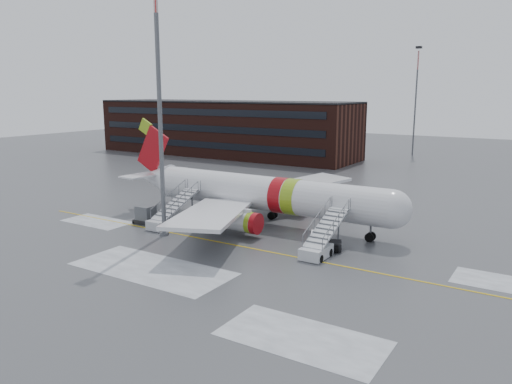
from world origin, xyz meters
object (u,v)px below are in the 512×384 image
Objects in this scene: uld_container at (146,215)px; light_mast_near at (159,95)px; pushback_tug at (323,242)px; airstair_fwd at (320,244)px; airstair_aft at (167,217)px; airliner at (258,193)px.

light_mast_near is (4.91, -2.41, 13.16)m from uld_container.
pushback_tug is 21.10m from light_mast_near.
airstair_fwd reaches higher than uld_container.
light_mast_near reaches higher than airstair_aft.
light_mast_near reaches higher than airliner.
airliner is at bearing 40.88° from airstair_aft.
uld_container reaches higher than pushback_tug.
airstair_aft is at bearing 3.19° from uld_container.
light_mast_near reaches higher than pushback_tug.
airstair_aft is at bearing -139.12° from airliner.
light_mast_near is (1.87, -2.58, 13.03)m from airstair_aft.
airliner reaches higher than airstair_fwd.
airliner is 10.26m from airstair_aft.
airliner is 15.14m from light_mast_near.
light_mast_near reaches higher than airstair_fwd.
airstair_fwd is 0.28× the size of light_mast_near.
uld_container is (-3.04, -0.17, -0.13)m from airstair_aft.
pushback_tug is (17.69, 1.56, -0.30)m from airstair_aft.
uld_container is (-10.60, -6.71, -2.48)m from airliner.
pushback_tug is at bearing -26.15° from airliner.
airstair_aft is 2.26× the size of pushback_tug.
airstair_aft reaches higher than uld_container.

